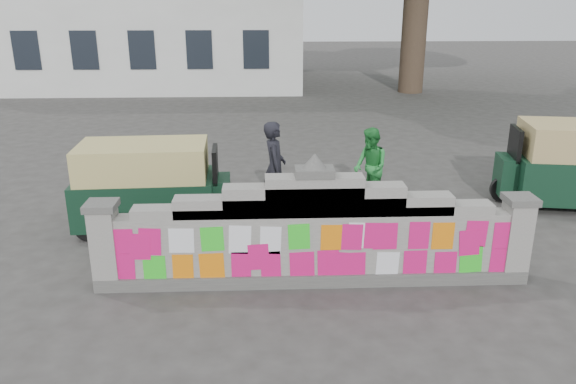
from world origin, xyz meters
The scene contains 6 objects.
ground centered at (0.00, 0.00, 0.00)m, with size 100.00×100.00×0.00m, color #383533.
parapet_wall centered at (0.00, -0.01, 0.75)m, with size 6.48×0.44×2.01m.
cyclist_bike centered at (-0.52, 2.34, 0.51)m, with size 0.67×1.93×1.02m, color black.
cyclist_rider centered at (-0.52, 2.34, 0.86)m, with size 0.63×0.41×1.72m, color black.
pedestrian centered at (1.45, 3.37, 0.80)m, with size 0.78×0.61×1.60m, color green.
rickshaw_left centered at (-2.81, 2.32, 0.83)m, with size 2.91×1.45×1.60m.
Camera 1 is at (-0.70, -7.53, 4.05)m, focal length 35.00 mm.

